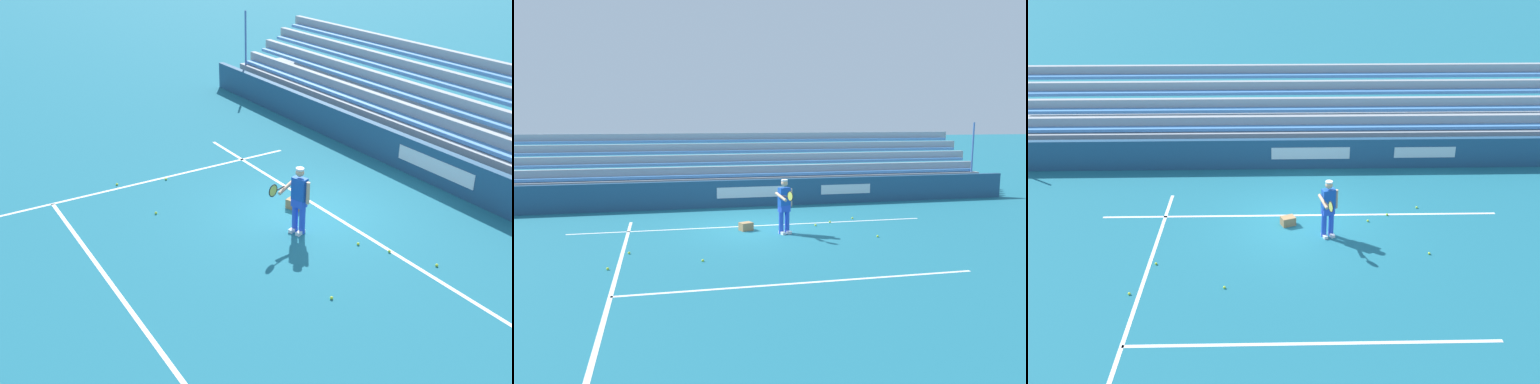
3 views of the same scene
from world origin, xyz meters
The scene contains 15 objects.
ground_plane centered at (0.00, 0.00, 0.00)m, with size 160.00×160.00×0.00m, color #1E6B7F.
court_baseline_white centered at (0.00, -0.50, 0.00)m, with size 12.00×0.10×0.01m, color white.
court_sideline_white centered at (4.11, 4.00, 0.00)m, with size 0.10×12.00×0.01m, color white.
court_service_line_white centered at (0.00, 5.50, 0.00)m, with size 8.22×0.10×0.01m, color white.
back_wall_sponsor_board centered at (-0.01, -4.26, 0.55)m, with size 24.21×0.25×1.10m.
bleacher_stand centered at (0.00, -6.49, 0.76)m, with size 23.00×3.20×3.40m.
tennis_player centered at (-0.71, 0.81, 0.89)m, with size 0.58×1.07×1.71m.
ball_box_cardboard centered at (0.39, 0.09, 0.13)m, with size 0.40×0.30×0.26m, color #A87F51.
tennis_ball_near_player centered at (2.06, 3.37, 0.03)m, with size 0.07×0.07×0.07m, color #CCE533.
tennis_ball_midcourt centered at (-2.00, -0.04, 0.03)m, with size 0.07×0.07×0.07m, color #CCE533.
tennis_ball_far_left centered at (4.35, 3.59, 0.03)m, with size 0.07×0.07×0.07m, color #CCE533.
tennis_ball_toward_net centered at (-3.39, 1.88, 0.03)m, with size 0.07×0.07×0.07m, color #CCE533.
tennis_ball_far_right centered at (-3.67, -0.90, 0.03)m, with size 0.07×0.07×0.07m, color #CCE533.
tennis_ball_on_baseline centered at (3.93, 2.23, 0.03)m, with size 0.07×0.07×0.07m, color #CCE533.
tennis_ball_by_box centered at (-2.65, -0.43, 0.03)m, with size 0.07×0.07×0.07m, color #CCE533.
Camera 2 is at (3.00, 15.70, 3.62)m, focal length 35.00 mm.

